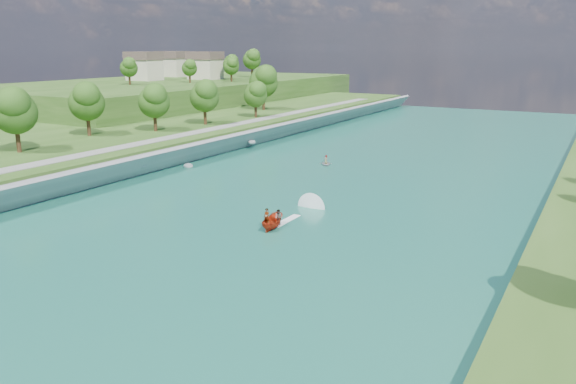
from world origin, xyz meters
The scene contains 11 objects.
ground centered at (0.00, 0.00, 0.00)m, with size 260.00×260.00×0.00m, color #2D5119.
river_water centered at (0.00, 20.00, 0.05)m, with size 55.00×240.00×0.10m, color #1A6254.
berm_west centered at (-50.00, 20.00, 1.75)m, with size 45.00×240.00×3.50m, color #2D5119.
ridge_west centered at (-82.50, 95.00, 4.50)m, with size 60.00×120.00×9.00m, color #2D5119.
riprap_bank centered at (-25.85, 18.70, 1.80)m, with size 3.71×236.00×4.20m.
riverside_path centered at (-32.50, 20.00, 3.55)m, with size 3.00×200.00×0.10m, color gray.
ridge_houses centered at (-88.67, 100.00, 13.31)m, with size 29.50×29.50×8.40m.
trees_west centered at (-40.95, 14.08, 8.76)m, with size 16.87×151.55×12.80m.
trees_ridge centered at (-70.99, 99.92, 13.55)m, with size 20.13×54.83×10.65m.
motorboat centered at (3.21, 9.54, 0.77)m, with size 3.60×18.89×2.21m.
raft centered at (-6.26, 40.31, 0.46)m, with size 3.19×3.49×1.62m.
Camera 1 is at (32.32, -39.84, 18.41)m, focal length 35.00 mm.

